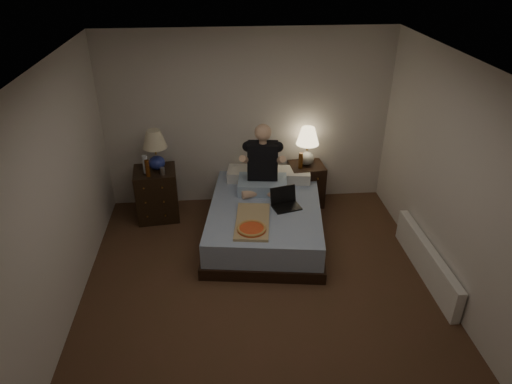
{
  "coord_description": "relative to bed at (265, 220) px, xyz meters",
  "views": [
    {
      "loc": [
        -0.4,
        -3.79,
        3.48
      ],
      "look_at": [
        0.0,
        0.9,
        0.85
      ],
      "focal_mm": 32.0,
      "sensor_mm": 36.0,
      "label": 1
    }
  ],
  "objects": [
    {
      "name": "water_bottle",
      "position": [
        -1.54,
        0.54,
        0.62
      ],
      "size": [
        0.07,
        0.07,
        0.25
      ],
      "primitive_type": "cylinder",
      "color": "silver",
      "rests_on": "nightstand_left"
    },
    {
      "name": "bed",
      "position": [
        0.0,
        0.0,
        0.0
      ],
      "size": [
        1.65,
        2.06,
        0.47
      ],
      "primitive_type": "cube",
      "rotation": [
        0.0,
        0.0,
        -0.14
      ],
      "color": "#5B7EB6",
      "rests_on": "floor"
    },
    {
      "name": "nightstand_right",
      "position": [
        0.68,
        0.8,
        0.08
      ],
      "size": [
        0.51,
        0.47,
        0.63
      ],
      "primitive_type": "cube",
      "rotation": [
        0.0,
        0.0,
        0.08
      ],
      "color": "black",
      "rests_on": "floor"
    },
    {
      "name": "wall_left",
      "position": [
        -2.15,
        -1.23,
        1.02
      ],
      "size": [
        0.0,
        4.5,
        2.5
      ],
      "primitive_type": "cube",
      "rotation": [
        1.57,
        0.0,
        1.57
      ],
      "color": "silver",
      "rests_on": "ground"
    },
    {
      "name": "wall_back",
      "position": [
        -0.15,
        1.02,
        1.02
      ],
      "size": [
        4.0,
        0.0,
        2.5
      ],
      "primitive_type": "cube",
      "rotation": [
        1.57,
        0.0,
        0.0
      ],
      "color": "silver",
      "rests_on": "ground"
    },
    {
      "name": "lamp_right",
      "position": [
        0.68,
        0.82,
        0.67
      ],
      "size": [
        0.34,
        0.34,
        0.56
      ],
      "primitive_type": null,
      "rotation": [
        0.0,
        0.0,
        0.06
      ],
      "color": "gray",
      "rests_on": "nightstand_right"
    },
    {
      "name": "beer_bottle_right",
      "position": [
        0.57,
        0.72,
        0.51
      ],
      "size": [
        0.06,
        0.06,
        0.23
      ],
      "primitive_type": "cylinder",
      "color": "#5F320D",
      "rests_on": "nightstand_right"
    },
    {
      "name": "person",
      "position": [
        0.0,
        0.4,
        0.7
      ],
      "size": [
        0.72,
        0.59,
        0.93
      ],
      "primitive_type": null,
      "rotation": [
        0.0,
        0.0,
        -0.12
      ],
      "color": "black",
      "rests_on": "bed"
    },
    {
      "name": "ceiling",
      "position": [
        -0.15,
        -1.23,
        2.27
      ],
      "size": [
        4.0,
        4.5,
        0.0
      ],
      "primitive_type": "cube",
      "rotation": [
        3.14,
        0.0,
        0.0
      ],
      "color": "white",
      "rests_on": "ground"
    },
    {
      "name": "floor",
      "position": [
        -0.15,
        -1.23,
        -0.23
      ],
      "size": [
        4.0,
        4.5,
        0.0
      ],
      "primitive_type": "cube",
      "color": "brown",
      "rests_on": "ground"
    },
    {
      "name": "pizza_box",
      "position": [
        -0.22,
        -0.6,
        0.27
      ],
      "size": [
        0.5,
        0.81,
        0.08
      ],
      "primitive_type": null,
      "rotation": [
        0.0,
        0.0,
        -0.13
      ],
      "color": "tan",
      "rests_on": "bed"
    },
    {
      "name": "lamp_left",
      "position": [
        -1.41,
        0.65,
        0.77
      ],
      "size": [
        0.39,
        0.39,
        0.56
      ],
      "primitive_type": null,
      "rotation": [
        0.0,
        0.0,
        0.25
      ],
      "color": "navy",
      "rests_on": "nightstand_left"
    },
    {
      "name": "soda_can",
      "position": [
        -1.32,
        0.47,
        0.54
      ],
      "size": [
        0.07,
        0.07,
        0.1
      ],
      "primitive_type": "cylinder",
      "color": "#ACACA7",
      "rests_on": "nightstand_left"
    },
    {
      "name": "beer_bottle_left",
      "position": [
        -1.51,
        0.44,
        0.61
      ],
      "size": [
        0.06,
        0.06,
        0.23
      ],
      "primitive_type": "cylinder",
      "color": "#4F270B",
      "rests_on": "nightstand_left"
    },
    {
      "name": "wall_right",
      "position": [
        1.85,
        -1.23,
        1.02
      ],
      "size": [
        0.0,
        4.5,
        2.5
      ],
      "primitive_type": "cube",
      "rotation": [
        1.57,
        0.0,
        -1.57
      ],
      "color": "silver",
      "rests_on": "ground"
    },
    {
      "name": "nightstand_left",
      "position": [
        -1.45,
        0.61,
        0.13
      ],
      "size": [
        0.61,
        0.56,
        0.73
      ],
      "primitive_type": "cube",
      "rotation": [
        0.0,
        0.0,
        0.1
      ],
      "color": "black",
      "rests_on": "floor"
    },
    {
      "name": "radiator",
      "position": [
        1.78,
        -0.97,
        -0.03
      ],
      "size": [
        0.1,
        1.6,
        0.4
      ],
      "primitive_type": "cube",
      "color": "white",
      "rests_on": "floor"
    },
    {
      "name": "laptop",
      "position": [
        0.26,
        -0.09,
        0.35
      ],
      "size": [
        0.4,
        0.36,
        0.24
      ],
      "primitive_type": null,
      "rotation": [
        0.0,
        0.0,
        0.27
      ],
      "color": "black",
      "rests_on": "bed"
    }
  ]
}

